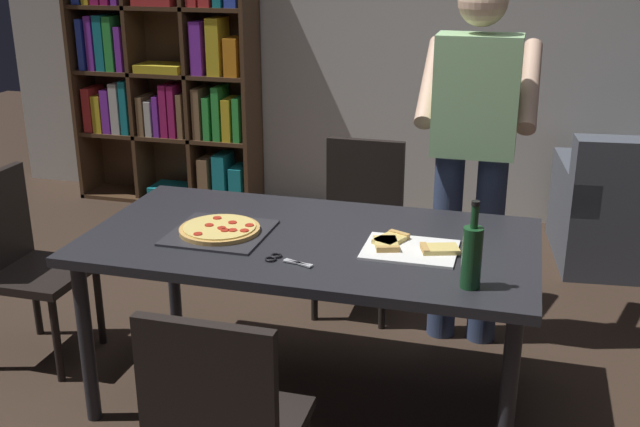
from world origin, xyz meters
The scene contains 12 objects.
ground_plane centered at (0.00, 0.00, 0.00)m, with size 12.00×12.00×0.00m, color #38281E.
back_wall centered at (0.00, 2.60, 1.40)m, with size 6.40×0.10×2.80m, color silver.
dining_table centered at (0.00, 0.00, 0.68)m, with size 1.82×0.96×0.75m.
chair_near_camera centered at (0.00, -0.96, 0.51)m, with size 0.42×0.42×0.90m.
chair_far_side centered at (0.00, 0.96, 0.51)m, with size 0.42×0.42×0.90m.
chair_left_end centered at (-1.40, 0.00, 0.51)m, with size 0.42×0.42×0.90m.
bookshelf centered at (-1.78, 2.37, 0.97)m, with size 1.40×0.35×1.95m.
person_serving_pizza centered at (0.58, 0.74, 1.00)m, with size 0.55×0.54×1.75m.
pepperoni_pizza_on_tray centered at (-0.37, -0.06, 0.77)m, with size 0.39×0.39×0.04m.
pizza_slices_on_towel centered at (0.41, -0.03, 0.76)m, with size 0.38×0.28×0.03m.
wine_bottle centered at (0.67, -0.31, 0.87)m, with size 0.07×0.07×0.32m.
kitchen_scissors centered at (-0.03, -0.26, 0.76)m, with size 0.20×0.10×0.01m.
Camera 1 is at (0.80, -2.77, 1.88)m, focal length 42.64 mm.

